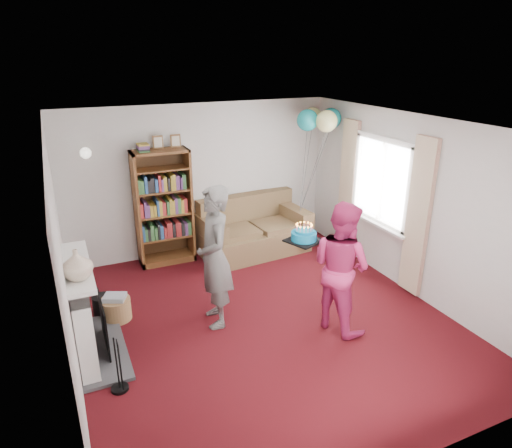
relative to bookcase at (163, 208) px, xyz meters
name	(u,v)px	position (x,y,z in m)	size (l,w,h in m)	color
ground	(263,320)	(0.70, -2.30, -0.91)	(5.00, 5.00, 0.00)	#320707
wall_back	(200,180)	(0.70, 0.21, 0.34)	(4.50, 0.02, 2.50)	silver
wall_left	(62,264)	(-1.56, -2.30, 0.34)	(0.02, 5.00, 2.50)	silver
wall_right	(411,206)	(2.96, -2.30, 0.34)	(0.02, 5.00, 2.50)	silver
ceiling	(265,124)	(0.70, -2.30, 1.59)	(4.50, 5.00, 0.01)	white
fireplace	(87,314)	(-1.39, -2.11, -0.40)	(0.55, 1.80, 1.12)	#3F3F42
window_bay	(380,197)	(2.91, -1.70, 0.29)	(0.14, 2.02, 2.20)	white
wall_sconce	(86,153)	(-1.05, 0.06, 0.97)	(0.16, 0.23, 0.16)	gold
bookcase	(163,208)	(0.00, 0.00, 0.00)	(0.88, 0.42, 2.06)	#472B14
sofa	(252,232)	(1.45, -0.23, -0.56)	(1.79, 0.95, 0.95)	brown
wicker_basket	(116,308)	(-1.03, -1.50, -0.76)	(0.38, 0.38, 0.35)	olive
person_striped	(215,257)	(0.14, -2.08, -0.01)	(0.66, 0.43, 1.80)	black
person_magenta	(341,267)	(1.51, -2.79, -0.09)	(0.80, 0.62, 1.64)	#B7245B
birthday_cake	(304,236)	(1.14, -2.50, 0.26)	(0.37, 0.37, 0.22)	black
balloons	(319,119)	(2.55, -0.46, 1.31)	(0.79, 0.79, 1.71)	#3F3F3F
mantel_vase	(77,264)	(-1.42, -2.45, 0.37)	(0.30, 0.30, 0.31)	beige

